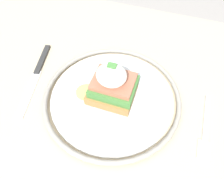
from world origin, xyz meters
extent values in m
cube|color=#C6B28E|center=(0.00, 0.00, 0.72)|extent=(0.86, 0.72, 0.03)
cylinder|color=#C6B28E|center=(-0.37, -0.30, 0.35)|extent=(0.06, 0.06, 0.71)
cylinder|color=#C6B28E|center=(0.37, -0.30, 0.35)|extent=(0.06, 0.06, 0.71)
cylinder|color=silver|center=(-0.03, -0.01, 0.74)|extent=(0.25, 0.25, 0.01)
torus|color=gray|center=(-0.03, -0.01, 0.75)|extent=(0.29, 0.29, 0.01)
cube|color=#9E703D|center=(-0.03, -0.01, 0.76)|extent=(0.09, 0.08, 0.02)
cube|color=#427A38|center=(-0.04, -0.01, 0.78)|extent=(0.09, 0.07, 0.02)
cube|color=#AD664C|center=(-0.04, -0.01, 0.80)|extent=(0.08, 0.06, 0.01)
ellipsoid|color=white|center=(-0.03, -0.01, 0.82)|extent=(0.06, 0.05, 0.04)
cylinder|color=#EAD166|center=(0.02, 0.00, 0.76)|extent=(0.04, 0.04, 0.00)
cube|color=#47843D|center=(-0.03, -0.01, 0.84)|extent=(0.02, 0.01, 0.00)
cube|color=silver|center=(-0.23, -0.03, 0.74)|extent=(0.01, 0.11, 0.00)
cube|color=silver|center=(-0.23, 0.04, 0.74)|extent=(0.02, 0.04, 0.00)
cube|color=#2D2D2D|center=(0.16, -0.07, 0.74)|extent=(0.03, 0.09, 0.01)
cube|color=silver|center=(0.14, 0.03, 0.74)|extent=(0.04, 0.13, 0.00)
camera|label=1|loc=(-0.12, 0.23, 1.12)|focal=35.00mm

